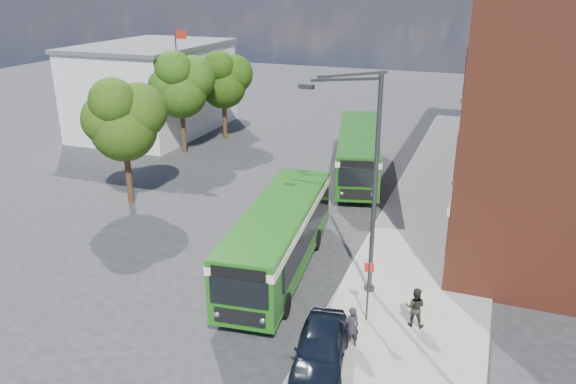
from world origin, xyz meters
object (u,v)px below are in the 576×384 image
at_px(parked_car, 321,348).
at_px(bus_rear, 359,149).
at_px(bus_front, 279,233).
at_px(street_lamp, 366,183).

bearing_deg(parked_car, bus_rear, 90.89).
bearing_deg(bus_front, street_lamp, -6.44).
distance_m(bus_rear, parked_car, 20.19).
distance_m(bus_front, parked_car, 6.99).
xyz_separation_m(bus_front, bus_rear, (0.06, 14.02, 0.00)).
xyz_separation_m(bus_front, parked_car, (3.78, -5.80, -0.99)).
bearing_deg(bus_rear, parked_car, -79.37).
bearing_deg(street_lamp, bus_rear, 104.57).
xyz_separation_m(street_lamp, bus_rear, (-3.76, 14.45, -2.96)).
distance_m(bus_front, bus_rear, 14.02).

